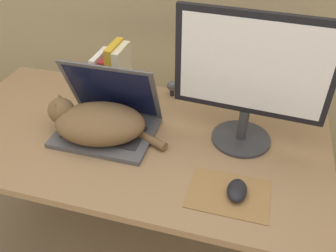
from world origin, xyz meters
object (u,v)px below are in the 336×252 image
object	(u,v)px
computer_mouse	(237,190)
webcam	(172,87)
external_monitor	(250,77)
book_row	(113,73)
cat	(97,122)
laptop	(108,119)

from	to	relation	value
computer_mouse	webcam	bearing A→B (deg)	124.23
external_monitor	book_row	world-z (taller)	external_monitor
cat	book_row	size ratio (longest dim) A/B	1.91
laptop	webcam	xyz separation A→B (m)	(0.17, 0.31, -0.01)
cat	computer_mouse	world-z (taller)	cat
book_row	external_monitor	bearing A→B (deg)	-17.05
computer_mouse	webcam	distance (m)	0.62
computer_mouse	book_row	size ratio (longest dim) A/B	0.41
book_row	webcam	size ratio (longest dim) A/B	3.42
cat	computer_mouse	size ratio (longest dim) A/B	4.71
cat	external_monitor	bearing A→B (deg)	13.76
external_monitor	book_row	bearing A→B (deg)	162.95
computer_mouse	external_monitor	bearing A→B (deg)	93.81
webcam	cat	bearing A→B (deg)	-117.52
external_monitor	cat	bearing A→B (deg)	-166.24
book_row	webcam	world-z (taller)	book_row
cat	computer_mouse	xyz separation A→B (m)	(0.54, -0.15, -0.05)
laptop	computer_mouse	xyz separation A→B (m)	(0.52, -0.20, -0.03)
laptop	cat	xyz separation A→B (m)	(-0.02, -0.05, 0.02)
laptop	external_monitor	size ratio (longest dim) A/B	0.70
cat	webcam	size ratio (longest dim) A/B	6.55
laptop	external_monitor	xyz separation A→B (m)	(0.50, 0.08, 0.22)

